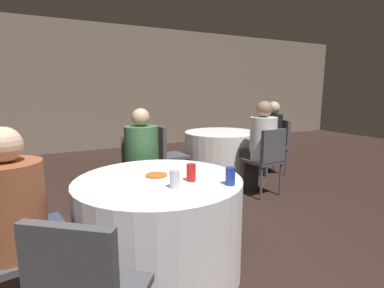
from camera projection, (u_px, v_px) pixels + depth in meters
The scene contains 16 objects.
ground_plane at pixel (140, 270), 2.28m from camera, with size 16.00×16.00×0.00m, color black.
wall_back at pixel (65, 88), 6.39m from camera, with size 16.00×0.06×2.80m.
table_near at pixel (160, 225), 2.23m from camera, with size 1.21×1.21×0.72m.
table_far at pixel (221, 155), 4.63m from camera, with size 1.12×1.12×0.72m.
chair_near_north at pixel (141, 169), 3.15m from camera, with size 0.47×0.47×0.88m.
chair_far_west at pixel (165, 150), 4.09m from camera, with size 0.43×0.43×0.88m.
chair_far_east at pixel (277, 141), 4.86m from camera, with size 0.47×0.47×0.88m.
chair_far_south at pixel (267, 155), 3.79m from camera, with size 0.43×0.43×0.88m.
person_green_jacket at pixel (143, 166), 2.99m from camera, with size 0.38×0.51×1.18m.
person_black_shirt at pixel (268, 138), 4.81m from camera, with size 0.49×0.34×1.17m.
person_white_shirt at pixel (259, 147), 3.90m from camera, with size 0.35×0.51×1.22m.
person_floral_shirt at pixel (26, 226), 1.68m from camera, with size 0.52×0.39×1.17m.
pizza_plate_near at pixel (156, 176), 2.21m from camera, with size 0.25×0.25×0.02m.
soda_can_silver at pixel (175, 179), 1.95m from camera, with size 0.07×0.07×0.12m.
soda_can_blue at pixel (230, 176), 2.01m from camera, with size 0.07×0.07×0.12m.
soda_can_red at pixel (191, 173), 2.10m from camera, with size 0.07×0.07×0.12m.
Camera 1 is at (-0.61, -2.02, 1.36)m, focal length 28.00 mm.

